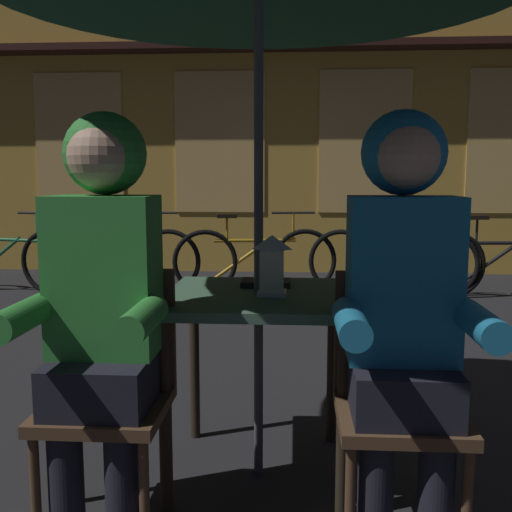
{
  "coord_description": "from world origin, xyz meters",
  "views": [
    {
      "loc": [
        0.14,
        -2.28,
        1.19
      ],
      "look_at": [
        0.0,
        -0.15,
        0.91
      ],
      "focal_mm": 41.85,
      "sensor_mm": 36.0,
      "label": 1
    }
  ],
  "objects_px": {
    "bicycle_nearest": "(7,259)",
    "person_left_hooded": "(102,284)",
    "cafe_table": "(259,318)",
    "bicycle_fifth": "(503,263)",
    "person_right_hooded": "(404,288)",
    "chair_left": "(111,384)",
    "book": "(266,283)",
    "lantern": "(272,264)",
    "bicycle_fourth": "(392,261)",
    "bicycle_third": "(255,260)",
    "bicycle_second": "(120,259)",
    "chair_right": "(397,391)"
  },
  "relations": [
    {
      "from": "chair_right",
      "to": "person_left_hooded",
      "type": "bearing_deg",
      "value": -176.61
    },
    {
      "from": "cafe_table",
      "to": "person_left_hooded",
      "type": "height_order",
      "value": "person_left_hooded"
    },
    {
      "from": "person_right_hooded",
      "to": "bicycle_fourth",
      "type": "distance_m",
      "value": 4.2
    },
    {
      "from": "cafe_table",
      "to": "book",
      "type": "xyz_separation_m",
      "value": [
        0.02,
        0.16,
        0.11
      ]
    },
    {
      "from": "bicycle_fifth",
      "to": "cafe_table",
      "type": "bearing_deg",
      "value": -120.93
    },
    {
      "from": "lantern",
      "to": "person_left_hooded",
      "type": "relative_size",
      "value": 0.17
    },
    {
      "from": "person_left_hooded",
      "to": "bicycle_nearest",
      "type": "height_order",
      "value": "person_left_hooded"
    },
    {
      "from": "person_left_hooded",
      "to": "bicycle_nearest",
      "type": "bearing_deg",
      "value": 120.08
    },
    {
      "from": "chair_left",
      "to": "bicycle_second",
      "type": "bearing_deg",
      "value": 106.2
    },
    {
      "from": "bicycle_fifth",
      "to": "chair_left",
      "type": "bearing_deg",
      "value": -123.57
    },
    {
      "from": "person_left_hooded",
      "to": "book",
      "type": "bearing_deg",
      "value": 49.19
    },
    {
      "from": "person_right_hooded",
      "to": "book",
      "type": "xyz_separation_m",
      "value": [
        -0.46,
        0.58,
        -0.09
      ]
    },
    {
      "from": "lantern",
      "to": "chair_left",
      "type": "distance_m",
      "value": 0.73
    },
    {
      "from": "chair_right",
      "to": "bicycle_third",
      "type": "relative_size",
      "value": 0.52
    },
    {
      "from": "cafe_table",
      "to": "chair_left",
      "type": "distance_m",
      "value": 0.62
    },
    {
      "from": "lantern",
      "to": "chair_left",
      "type": "height_order",
      "value": "lantern"
    },
    {
      "from": "bicycle_second",
      "to": "bicycle_fourth",
      "type": "distance_m",
      "value": 2.77
    },
    {
      "from": "bicycle_third",
      "to": "book",
      "type": "xyz_separation_m",
      "value": [
        0.29,
        -3.56,
        0.41
      ]
    },
    {
      "from": "person_right_hooded",
      "to": "book",
      "type": "bearing_deg",
      "value": 128.2
    },
    {
      "from": "person_right_hooded",
      "to": "bicycle_fifth",
      "type": "height_order",
      "value": "person_right_hooded"
    },
    {
      "from": "cafe_table",
      "to": "chair_right",
      "type": "bearing_deg",
      "value": -37.55
    },
    {
      "from": "bicycle_fourth",
      "to": "person_left_hooded",
      "type": "bearing_deg",
      "value": -111.11
    },
    {
      "from": "chair_right",
      "to": "bicycle_second",
      "type": "bearing_deg",
      "value": 117.8
    },
    {
      "from": "bicycle_fifth",
      "to": "book",
      "type": "distance_m",
      "value": 4.13
    },
    {
      "from": "chair_left",
      "to": "chair_right",
      "type": "relative_size",
      "value": 1.0
    },
    {
      "from": "chair_left",
      "to": "bicycle_fifth",
      "type": "relative_size",
      "value": 0.52
    },
    {
      "from": "bicycle_nearest",
      "to": "bicycle_fifth",
      "type": "height_order",
      "value": "same"
    },
    {
      "from": "cafe_table",
      "to": "bicycle_second",
      "type": "height_order",
      "value": "bicycle_second"
    },
    {
      "from": "chair_right",
      "to": "chair_left",
      "type": "bearing_deg",
      "value": 180.0
    },
    {
      "from": "person_left_hooded",
      "to": "book",
      "type": "distance_m",
      "value": 0.77
    },
    {
      "from": "cafe_table",
      "to": "chair_left",
      "type": "height_order",
      "value": "chair_left"
    },
    {
      "from": "bicycle_nearest",
      "to": "bicycle_third",
      "type": "distance_m",
      "value": 2.57
    },
    {
      "from": "bicycle_second",
      "to": "bicycle_third",
      "type": "height_order",
      "value": "same"
    },
    {
      "from": "cafe_table",
      "to": "bicycle_fourth",
      "type": "relative_size",
      "value": 0.44
    },
    {
      "from": "person_right_hooded",
      "to": "bicycle_third",
      "type": "distance_m",
      "value": 4.24
    },
    {
      "from": "cafe_table",
      "to": "lantern",
      "type": "height_order",
      "value": "lantern"
    },
    {
      "from": "chair_left",
      "to": "bicycle_third",
      "type": "relative_size",
      "value": 0.52
    },
    {
      "from": "bicycle_third",
      "to": "bicycle_fifth",
      "type": "bearing_deg",
      "value": -1.59
    },
    {
      "from": "bicycle_nearest",
      "to": "book",
      "type": "bearing_deg",
      "value": -50.63
    },
    {
      "from": "cafe_table",
      "to": "bicycle_fifth",
      "type": "height_order",
      "value": "bicycle_fifth"
    },
    {
      "from": "bicycle_nearest",
      "to": "cafe_table",
      "type": "bearing_deg",
      "value": -52.07
    },
    {
      "from": "chair_left",
      "to": "chair_right",
      "type": "bearing_deg",
      "value": 0.0
    },
    {
      "from": "bicycle_nearest",
      "to": "bicycle_fifth",
      "type": "xyz_separation_m",
      "value": [
        5.02,
        0.01,
        0.0
      ]
    },
    {
      "from": "bicycle_third",
      "to": "person_right_hooded",
      "type": "bearing_deg",
      "value": -79.8
    },
    {
      "from": "person_left_hooded",
      "to": "bicycle_second",
      "type": "height_order",
      "value": "person_left_hooded"
    },
    {
      "from": "bicycle_nearest",
      "to": "person_left_hooded",
      "type": "bearing_deg",
      "value": -59.92
    },
    {
      "from": "bicycle_fifth",
      "to": "book",
      "type": "xyz_separation_m",
      "value": [
        -2.16,
        -3.49,
        0.41
      ]
    },
    {
      "from": "lantern",
      "to": "bicycle_fifth",
      "type": "bearing_deg",
      "value": 59.97
    },
    {
      "from": "chair_left",
      "to": "book",
      "type": "relative_size",
      "value": 4.35
    },
    {
      "from": "bicycle_fourth",
      "to": "book",
      "type": "relative_size",
      "value": 8.37
    }
  ]
}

